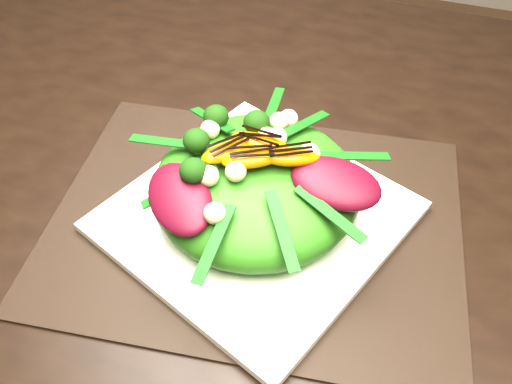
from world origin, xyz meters
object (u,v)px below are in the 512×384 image
(salad_bowl, at_px, (256,207))
(placemat, at_px, (256,220))
(dining_table, at_px, (338,192))
(plate_base, at_px, (256,216))
(orange_segment, at_px, (247,136))
(lettuce_mound, at_px, (256,186))

(salad_bowl, bearing_deg, placemat, -90.00)
(dining_table, bearing_deg, plate_base, -129.28)
(dining_table, xyz_separation_m, orange_segment, (-0.09, -0.07, 0.12))
(salad_bowl, bearing_deg, dining_table, 50.72)
(placemat, height_order, lettuce_mound, lettuce_mound)
(orange_segment, bearing_deg, dining_table, 36.16)
(plate_base, bearing_deg, lettuce_mound, -45.00)
(salad_bowl, distance_m, lettuce_mound, 0.03)
(salad_bowl, relative_size, orange_segment, 4.30)
(placemat, height_order, plate_base, plate_base)
(lettuce_mound, height_order, orange_segment, orange_segment)
(dining_table, distance_m, orange_segment, 0.17)
(placemat, relative_size, plate_base, 1.60)
(dining_table, relative_size, placemat, 3.60)
(orange_segment, bearing_deg, placemat, -54.21)
(placemat, bearing_deg, dining_table, 50.72)
(salad_bowl, relative_size, lettuce_mound, 1.17)
(placemat, bearing_deg, lettuce_mound, 0.00)
(placemat, distance_m, lettuce_mound, 0.06)
(dining_table, height_order, orange_segment, dining_table)
(dining_table, xyz_separation_m, salad_bowl, (-0.07, -0.09, 0.04))
(lettuce_mound, bearing_deg, placemat, 180.00)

